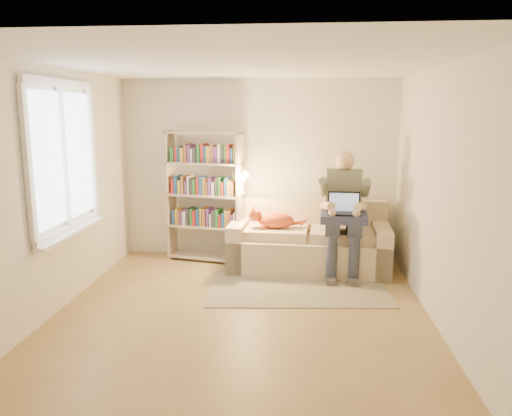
# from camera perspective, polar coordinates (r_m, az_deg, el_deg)

# --- Properties ---
(floor) EXTENTS (4.50, 4.50, 0.00)m
(floor) POSITION_cam_1_polar(r_m,az_deg,el_deg) (5.50, -1.65, -11.94)
(floor) COLOR olive
(floor) RESTS_ON ground
(ceiling) EXTENTS (4.00, 4.50, 0.02)m
(ceiling) POSITION_cam_1_polar(r_m,az_deg,el_deg) (5.08, -1.82, 16.16)
(ceiling) COLOR white
(ceiling) RESTS_ON wall_back
(wall_left) EXTENTS (0.02, 4.50, 2.60)m
(wall_left) POSITION_cam_1_polar(r_m,az_deg,el_deg) (5.72, -22.05, 1.72)
(wall_left) COLOR silver
(wall_left) RESTS_ON floor
(wall_right) EXTENTS (0.02, 4.50, 2.60)m
(wall_right) POSITION_cam_1_polar(r_m,az_deg,el_deg) (5.29, 20.34, 1.14)
(wall_right) COLOR silver
(wall_right) RESTS_ON floor
(wall_back) EXTENTS (4.00, 0.02, 2.60)m
(wall_back) POSITION_cam_1_polar(r_m,az_deg,el_deg) (7.35, 0.33, 4.42)
(wall_back) COLOR silver
(wall_back) RESTS_ON floor
(wall_front) EXTENTS (4.00, 0.02, 2.60)m
(wall_front) POSITION_cam_1_polar(r_m,az_deg,el_deg) (2.96, -6.85, -5.59)
(wall_front) COLOR silver
(wall_front) RESTS_ON floor
(window) EXTENTS (0.12, 1.52, 1.69)m
(window) POSITION_cam_1_polar(r_m,az_deg,el_deg) (5.87, -20.76, 2.77)
(window) COLOR white
(window) RESTS_ON wall_left
(sofa) EXTENTS (2.20, 1.08, 0.91)m
(sofa) POSITION_cam_1_polar(r_m,az_deg,el_deg) (6.95, 6.06, -4.17)
(sofa) COLOR beige
(sofa) RESTS_ON floor
(person) EXTENTS (0.50, 0.77, 1.63)m
(person) POSITION_cam_1_polar(r_m,az_deg,el_deg) (6.66, 9.98, 0.14)
(person) COLOR slate
(person) RESTS_ON sofa
(cat) EXTENTS (0.75, 0.28, 0.27)m
(cat) POSITION_cam_1_polar(r_m,az_deg,el_deg) (6.76, 1.66, -1.34)
(cat) COLOR orange
(cat) RESTS_ON sofa
(blanket) EXTENTS (0.62, 0.51, 0.10)m
(blanket) POSITION_cam_1_polar(r_m,az_deg,el_deg) (6.51, 10.59, -1.09)
(blanket) COLOR #2C324E
(blanket) RESTS_ON person
(laptop) EXTENTS (0.43, 0.35, 0.36)m
(laptop) POSITION_cam_1_polar(r_m,az_deg,el_deg) (6.50, 10.62, -0.06)
(laptop) COLOR black
(laptop) RESTS_ON blanket
(bookshelf) EXTENTS (1.23, 0.59, 1.88)m
(bookshelf) POSITION_cam_1_polar(r_m,az_deg,el_deg) (7.14, -5.85, 2.05)
(bookshelf) COLOR #BBA58D
(bookshelf) RESTS_ON floor
(rug) EXTENTS (2.27, 1.45, 0.01)m
(rug) POSITION_cam_1_polar(r_m,az_deg,el_deg) (6.23, 4.77, -9.09)
(rug) COLOR gray
(rug) RESTS_ON floor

